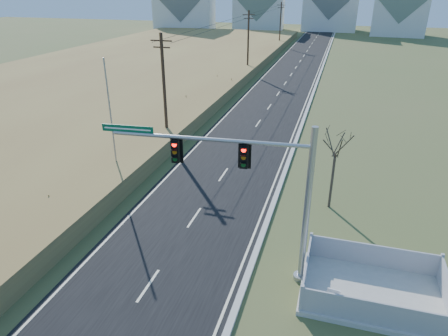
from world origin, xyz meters
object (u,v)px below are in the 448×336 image
at_px(bare_tree, 337,142).
at_px(fence_enclosure, 372,291).
at_px(traffic_signal_mast, 264,188).
at_px(open_sign, 333,296).
at_px(flagpole, 113,133).

bearing_deg(bare_tree, fence_enclosure, -73.50).
height_order(traffic_signal_mast, fence_enclosure, traffic_signal_mast).
bearing_deg(fence_enclosure, open_sign, -151.97).
relative_size(flagpole, bare_tree, 1.57).
xyz_separation_m(open_sign, flagpole, (-15.00, 8.23, 2.94)).
distance_m(fence_enclosure, open_sign, 1.84).
height_order(open_sign, flagpole, flagpole).
bearing_deg(bare_tree, flagpole, -179.91).
height_order(traffic_signal_mast, open_sign, traffic_signal_mast).
relative_size(traffic_signal_mast, fence_enclosure, 1.52).
distance_m(traffic_signal_mast, bare_tree, 7.77).
bearing_deg(traffic_signal_mast, open_sign, -21.39).
bearing_deg(open_sign, flagpole, 159.02).
distance_m(traffic_signal_mast, open_sign, 5.45).
bearing_deg(traffic_signal_mast, bare_tree, 64.00).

